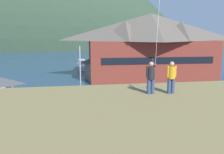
# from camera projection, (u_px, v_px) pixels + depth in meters

# --- Properties ---
(ground_plane) EXTENTS (600.00, 600.00, 0.00)m
(ground_plane) POSITION_uv_depth(u_px,v_px,m) (110.00, 129.00, 22.44)
(ground_plane) COLOR #66604C
(parking_lot_pad) EXTENTS (40.00, 20.00, 0.10)m
(parking_lot_pad) POSITION_uv_depth(u_px,v_px,m) (104.00, 111.00, 27.28)
(parking_lot_pad) COLOR gray
(parking_lot_pad) RESTS_ON ground
(bay_water) EXTENTS (360.00, 84.00, 0.03)m
(bay_water) POSITION_uv_depth(u_px,v_px,m) (84.00, 56.00, 80.64)
(bay_water) COLOR navy
(bay_water) RESTS_ON ground
(far_hill_east_peak) EXTENTS (112.95, 57.07, 77.09)m
(far_hill_east_peak) POSITION_uv_depth(u_px,v_px,m) (9.00, 45.00, 133.65)
(far_hill_east_peak) COLOR #3D4C38
(far_hill_east_peak) RESTS_ON ground
(far_hill_center_saddle) EXTENTS (146.51, 64.69, 76.48)m
(far_hill_center_saddle) POSITION_uv_depth(u_px,v_px,m) (34.00, 46.00, 125.49)
(far_hill_center_saddle) COLOR #334733
(far_hill_center_saddle) RESTS_ON ground
(far_hill_far_shoulder) EXTENTS (114.98, 50.76, 50.94)m
(far_hill_far_shoulder) POSITION_uv_depth(u_px,v_px,m) (51.00, 45.00, 138.14)
(far_hill_far_shoulder) COLOR #3D4C38
(far_hill_far_shoulder) RESTS_ON ground
(harbor_lodge) EXTENTS (23.81, 12.35, 11.62)m
(harbor_lodge) POSITION_uv_depth(u_px,v_px,m) (151.00, 44.00, 44.96)
(harbor_lodge) COLOR brown
(harbor_lodge) RESTS_ON ground
(storage_shed_waterside) EXTENTS (6.50, 6.26, 4.79)m
(storage_shed_waterside) POSITION_uv_depth(u_px,v_px,m) (102.00, 66.00, 43.72)
(storage_shed_waterside) COLOR #756B5B
(storage_shed_waterside) RESTS_ON ground
(wharf_dock) EXTENTS (3.20, 15.82, 0.70)m
(wharf_dock) POSITION_uv_depth(u_px,v_px,m) (95.00, 65.00, 58.63)
(wharf_dock) COLOR #70604C
(wharf_dock) RESTS_ON ground
(moored_boat_wharfside) EXTENTS (2.07, 6.09, 2.16)m
(moored_boat_wharfside) POSITION_uv_depth(u_px,v_px,m) (82.00, 66.00, 55.85)
(moored_boat_wharfside) COLOR silver
(moored_boat_wharfside) RESTS_ON ground
(moored_boat_outer_mooring) EXTENTS (2.10, 6.43, 2.16)m
(moored_boat_outer_mooring) POSITION_uv_depth(u_px,v_px,m) (111.00, 66.00, 55.99)
(moored_boat_outer_mooring) COLOR #23564C
(moored_boat_outer_mooring) RESTS_ON ground
(parked_car_front_row_end) EXTENTS (4.31, 2.28, 1.82)m
(parked_car_front_row_end) POSITION_uv_depth(u_px,v_px,m) (81.00, 121.00, 21.52)
(parked_car_front_row_end) COLOR silver
(parked_car_front_row_end) RESTS_ON parking_lot_pad
(parked_car_front_row_red) EXTENTS (4.30, 2.25, 1.82)m
(parked_car_front_row_red) POSITION_uv_depth(u_px,v_px,m) (185.00, 98.00, 28.80)
(parked_car_front_row_red) COLOR navy
(parked_car_front_row_red) RESTS_ON parking_lot_pad
(parked_car_mid_row_far) EXTENTS (4.34, 2.34, 1.82)m
(parked_car_mid_row_far) POSITION_uv_depth(u_px,v_px,m) (172.00, 115.00, 22.99)
(parked_car_mid_row_far) COLOR #9EA3A8
(parked_car_mid_row_far) RESTS_ON parking_lot_pad
(parked_car_back_row_right) EXTENTS (4.26, 2.17, 1.82)m
(parked_car_back_row_right) POSITION_uv_depth(u_px,v_px,m) (100.00, 97.00, 28.85)
(parked_car_back_row_right) COLOR #236633
(parked_car_back_row_right) RESTS_ON parking_lot_pad
(parking_light_pole) EXTENTS (0.24, 0.78, 6.70)m
(parking_light_pole) POSITION_uv_depth(u_px,v_px,m) (80.00, 68.00, 31.57)
(parking_light_pole) COLOR #ADADB2
(parking_light_pole) RESTS_ON parking_lot_pad
(person_kite_flyer) EXTENTS (0.51, 0.66, 1.86)m
(person_kite_flyer) POSITION_uv_depth(u_px,v_px,m) (151.00, 76.00, 13.18)
(person_kite_flyer) COLOR #384770
(person_kite_flyer) RESTS_ON grassy_hill_foreground
(person_companion) EXTENTS (0.55, 0.40, 1.74)m
(person_companion) POSITION_uv_depth(u_px,v_px,m) (171.00, 77.00, 13.24)
(person_companion) COLOR #384770
(person_companion) RESTS_ON grassy_hill_foreground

